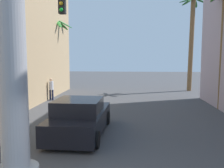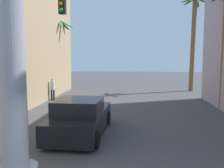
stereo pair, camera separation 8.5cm
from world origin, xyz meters
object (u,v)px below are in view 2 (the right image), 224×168
palm_tree_far_left (57,42)px  car_lead (80,118)px  pedestrian_far_left (53,87)px  palm_tree_far_right (193,38)px

palm_tree_far_left → car_lead: bearing=-68.6°
car_lead → palm_tree_far_left: bearing=111.4°
car_lead → pedestrian_far_left: pedestrian_far_left is taller
car_lead → palm_tree_far_left: palm_tree_far_left is taller
car_lead → palm_tree_far_left: 13.21m
palm_tree_far_right → palm_tree_far_left: 12.81m
palm_tree_far_right → pedestrian_far_left: (-11.82, -6.31, -4.15)m
palm_tree_far_right → pedestrian_far_left: 14.03m
palm_tree_far_left → pedestrian_far_left: 5.09m
pedestrian_far_left → palm_tree_far_left: bearing=100.7°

